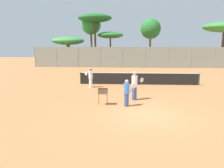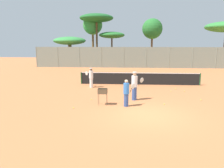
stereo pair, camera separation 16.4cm
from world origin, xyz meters
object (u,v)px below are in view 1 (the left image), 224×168
tennis_net (139,78)px  parked_car (89,62)px  player_white_outfit (135,86)px  ball_cart (103,93)px  player_yellow_shirt (91,77)px  player_red_cap (127,93)px

tennis_net → parked_car: bearing=115.0°
tennis_net → player_white_outfit: size_ratio=5.70×
ball_cart → parked_car: bearing=101.6°
player_white_outfit → player_yellow_shirt: player_white_outfit is taller
player_red_cap → tennis_net: bearing=40.6°
tennis_net → parked_car: parked_car is taller
tennis_net → player_red_cap: 6.81m
player_white_outfit → parked_car: size_ratio=0.44×
player_red_cap → parked_car: bearing=65.4°
player_white_outfit → player_red_cap: size_ratio=1.16×
player_yellow_shirt → ball_cart: bearing=140.0°
player_white_outfit → player_yellow_shirt: (-3.47, 3.71, -0.12)m
player_red_cap → parked_car: (-5.78, 21.52, -0.17)m
parked_car → player_white_outfit: bearing=-72.6°
player_white_outfit → parked_car: (-6.30, 20.05, -0.30)m
parked_car → tennis_net: bearing=-65.0°
player_red_cap → player_white_outfit: bearing=30.8°
tennis_net → player_white_outfit: bearing=-96.8°
player_white_outfit → parked_car: bearing=78.1°
player_yellow_shirt → ball_cart: (1.54, -4.96, -0.08)m
tennis_net → player_red_cap: player_red_cap is taller
tennis_net → parked_car: 16.35m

